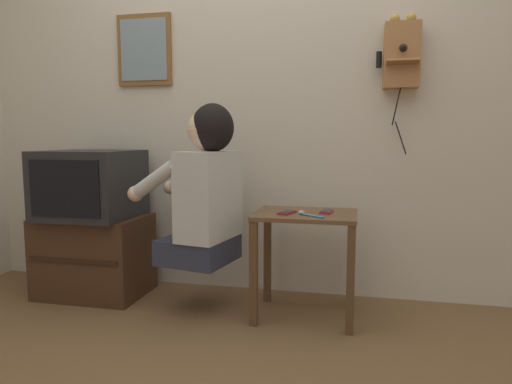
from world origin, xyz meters
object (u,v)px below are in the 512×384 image
at_px(cell_phone_held, 287,212).
at_px(wall_phone_antique, 402,55).
at_px(person, 205,188).
at_px(framed_picture, 144,50).
at_px(toothbrush, 309,215).
at_px(cell_phone_spare, 326,212).
at_px(television, 90,184).

bearing_deg(cell_phone_held, wall_phone_antique, 50.14).
distance_m(person, framed_picture, 1.09).
xyz_separation_m(person, cell_phone_held, (0.46, -0.00, -0.12)).
bearing_deg(person, toothbrush, -84.55).
bearing_deg(cell_phone_spare, person, -168.77).
xyz_separation_m(cell_phone_spare, toothbrush, (-0.08, -0.13, 0.00)).
height_order(television, framed_picture, framed_picture).
height_order(person, cell_phone_held, person).
height_order(television, cell_phone_spare, television).
relative_size(television, toothbrush, 3.81).
height_order(framed_picture, toothbrush, framed_picture).
relative_size(wall_phone_antique, framed_picture, 1.74).
bearing_deg(framed_picture, toothbrush, -23.18).
xyz_separation_m(person, television, (-0.77, 0.10, -0.01)).
distance_m(television, toothbrush, 1.37).
distance_m(framed_picture, cell_phone_spare, 1.58).
xyz_separation_m(framed_picture, toothbrush, (1.13, -0.48, -0.96)).
relative_size(person, cell_phone_held, 6.47).
relative_size(person, toothbrush, 6.34).
xyz_separation_m(television, toothbrush, (1.35, -0.16, -0.11)).
bearing_deg(framed_picture, cell_phone_held, -23.06).
bearing_deg(cell_phone_held, framed_picture, 173.87).
xyz_separation_m(person, cell_phone_spare, (0.66, 0.07, -0.12)).
distance_m(television, wall_phone_antique, 1.98).
relative_size(framed_picture, cell_phone_spare, 3.50).
xyz_separation_m(cell_phone_held, cell_phone_spare, (0.20, 0.07, 0.00)).
xyz_separation_m(wall_phone_antique, toothbrush, (-0.46, -0.44, -0.86)).
relative_size(cell_phone_held, toothbrush, 0.98).
distance_m(television, cell_phone_spare, 1.44).
xyz_separation_m(television, framed_picture, (0.22, 0.32, 0.84)).
height_order(wall_phone_antique, cell_phone_held, wall_phone_antique).
relative_size(television, wall_phone_antique, 0.68).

